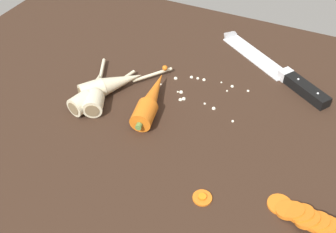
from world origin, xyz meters
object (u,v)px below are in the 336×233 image
at_px(parsnip_mid_right, 96,91).
at_px(carrot_slice_stack, 312,220).
at_px(whole_carrot, 151,100).
at_px(parsnip_mid_left, 112,84).
at_px(chefs_knife, 268,63).
at_px(parsnip_front, 94,95).
at_px(carrot_slice_stray_near, 202,197).

bearing_deg(parsnip_mid_right, carrot_slice_stack, -14.45).
xyz_separation_m(whole_carrot, parsnip_mid_left, (-0.10, 0.01, -0.00)).
distance_m(chefs_knife, carrot_slice_stack, 0.43).
xyz_separation_m(chefs_knife, parsnip_front, (-0.29, -0.28, 0.01)).
bearing_deg(parsnip_mid_right, chefs_knife, 42.66).
distance_m(parsnip_mid_right, carrot_slice_stack, 0.48).
height_order(parsnip_mid_left, carrot_slice_stray_near, parsnip_mid_left).
bearing_deg(chefs_knife, carrot_slice_stack, -66.31).
bearing_deg(parsnip_mid_left, whole_carrot, -6.41).
distance_m(parsnip_front, parsnip_mid_left, 0.05).
relative_size(chefs_knife, parsnip_front, 1.74).
height_order(parsnip_mid_right, carrot_slice_stray_near, parsnip_mid_right).
height_order(parsnip_mid_right, carrot_slice_stack, parsnip_mid_right).
relative_size(whole_carrot, parsnip_front, 1.14).
xyz_separation_m(parsnip_mid_left, parsnip_mid_right, (-0.02, -0.03, 0.00)).
bearing_deg(carrot_slice_stack, parsnip_front, 166.71).
bearing_deg(carrot_slice_stray_near, parsnip_mid_right, 153.97).
bearing_deg(whole_carrot, parsnip_mid_left, 173.59).
relative_size(parsnip_mid_right, carrot_slice_stray_near, 5.58).
bearing_deg(chefs_knife, parsnip_mid_left, -139.46).
bearing_deg(parsnip_mid_right, parsnip_front, -76.17).
bearing_deg(whole_carrot, parsnip_mid_right, -168.74).
distance_m(carrot_slice_stack, carrot_slice_stray_near, 0.17).
height_order(chefs_knife, parsnip_mid_left, parsnip_mid_left).
bearing_deg(carrot_slice_stray_near, whole_carrot, 137.04).
height_order(whole_carrot, parsnip_front, whole_carrot).
bearing_deg(chefs_knife, whole_carrot, -125.72).
bearing_deg(chefs_knife, carrot_slice_stray_near, -89.78).
height_order(whole_carrot, carrot_slice_stray_near, whole_carrot).
relative_size(carrot_slice_stack, carrot_slice_stray_near, 4.32).
distance_m(whole_carrot, carrot_slice_stack, 0.38).
relative_size(parsnip_mid_left, carrot_slice_stack, 1.33).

